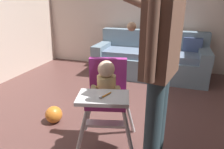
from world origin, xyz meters
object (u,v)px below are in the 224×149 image
object	(u,v)px
high_chair	(107,90)
toy_ball	(54,114)
couch	(150,59)
adult_standing	(159,65)

from	to	relation	value
high_chair	toy_ball	size ratio (longest dim) A/B	4.53
couch	high_chair	xyz separation A→B (m)	(-0.09, -2.29, 0.31)
high_chair	adult_standing	world-z (taller)	adult_standing
adult_standing	high_chair	bearing A→B (deg)	-0.17
couch	high_chair	distance (m)	2.31
high_chair	adult_standing	size ratio (longest dim) A/B	0.55
high_chair	adult_standing	xyz separation A→B (m)	(0.46, -0.09, 0.32)
couch	adult_standing	xyz separation A→B (m)	(0.37, -2.38, 0.63)
high_chair	toy_ball	world-z (taller)	high_chair
high_chair	couch	bearing A→B (deg)	163.42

